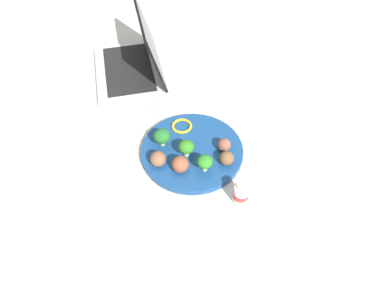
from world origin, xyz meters
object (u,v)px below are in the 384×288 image
object	(u,v)px
broccoli_floret_front_left	(186,147)
pepper_ring_mid_left	(182,126)
yogurt_bottle	(241,193)
meatball_center	(224,145)
plate	(192,151)
fork	(157,99)
napkin	(150,101)
laptop	(134,62)
meatball_back_right	(227,158)
broccoli_floret_mid_left	(162,136)
meatball_mid_right	(158,158)
broccoli_floret_center	(205,162)
knife	(146,103)
meatball_front_left	(180,164)

from	to	relation	value
broccoli_floret_front_left	pepper_ring_mid_left	xyz separation A→B (m)	(-0.10, 0.04, -0.03)
yogurt_bottle	broccoli_floret_front_left	bearing A→B (deg)	-165.90
meatball_center	pepper_ring_mid_left	xyz separation A→B (m)	(-0.13, -0.06, -0.01)
plate	fork	bearing A→B (deg)	176.39
plate	broccoli_floret_front_left	size ratio (longest dim) A/B	5.73
napkin	fork	bearing A→B (deg)	66.31
broccoli_floret_front_left	laptop	distance (m)	0.43
meatball_back_right	broccoli_floret_mid_left	bearing A→B (deg)	-141.70
meatball_mid_right	broccoli_floret_mid_left	bearing A→B (deg)	141.96
broccoli_floret_front_left	meatball_center	distance (m)	0.10
broccoli_floret_front_left	meatball_mid_right	world-z (taller)	broccoli_floret_front_left
plate	laptop	size ratio (longest dim) A/B	0.75
napkin	meatball_mid_right	bearing A→B (deg)	-21.69
broccoli_floret_center	fork	size ratio (longest dim) A/B	0.40
meatball_back_right	pepper_ring_mid_left	bearing A→B (deg)	-168.98
fork	meatball_mid_right	bearing A→B (deg)	-25.98
broccoli_floret_mid_left	pepper_ring_mid_left	xyz separation A→B (m)	(-0.03, 0.08, -0.03)
broccoli_floret_center	meatball_back_right	xyz separation A→B (m)	(0.01, 0.06, -0.01)
laptop	napkin	bearing A→B (deg)	-8.53
broccoli_floret_center	knife	size ratio (longest dim) A/B	0.33
plate	meatball_front_left	world-z (taller)	meatball_front_left
meatball_center	knife	bearing A→B (deg)	-162.06
meatball_center	meatball_front_left	distance (m)	0.14
knife	broccoli_floret_center	bearing A→B (deg)	2.18
meatball_back_right	pepper_ring_mid_left	size ratio (longest dim) A/B	0.65
broccoli_floret_mid_left	broccoli_floret_front_left	world-z (taller)	broccoli_floret_mid_left
meatball_front_left	knife	size ratio (longest dim) A/B	0.31
plate	meatball_front_left	size ratio (longest dim) A/B	6.29
napkin	knife	bearing A→B (deg)	-68.73
plate	meatball_mid_right	distance (m)	0.11
napkin	broccoli_floret_center	bearing A→B (deg)	-0.91
broccoli_floret_mid_left	meatball_center	bearing A→B (deg)	53.12
broccoli_floret_center	meatball_front_left	size ratio (longest dim) A/B	1.09
meatball_back_right	meatball_mid_right	distance (m)	0.18
broccoli_floret_front_left	pepper_ring_mid_left	distance (m)	0.11
meatball_center	knife	size ratio (longest dim) A/B	0.25
meatball_mid_right	knife	size ratio (longest dim) A/B	0.29
broccoli_floret_center	fork	xyz separation A→B (m)	(-0.32, 0.02, -0.04)
plate	broccoli_floret_center	xyz separation A→B (m)	(0.08, -0.01, 0.04)
pepper_ring_mid_left	knife	distance (m)	0.16
broccoli_floret_center	napkin	distance (m)	0.33
broccoli_floret_mid_left	pepper_ring_mid_left	world-z (taller)	broccoli_floret_mid_left
fork	knife	bearing A→B (deg)	-91.99
broccoli_floret_center	napkin	bearing A→B (deg)	179.09
plate	napkin	distance (m)	0.25
broccoli_floret_mid_left	fork	xyz separation A→B (m)	(-0.19, 0.08, -0.04)
broccoli_floret_mid_left	meatball_back_right	xyz separation A→B (m)	(0.14, 0.11, -0.01)
fork	laptop	world-z (taller)	laptop
meatball_front_left	pepper_ring_mid_left	world-z (taller)	meatball_front_left
meatball_front_left	napkin	world-z (taller)	meatball_front_left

